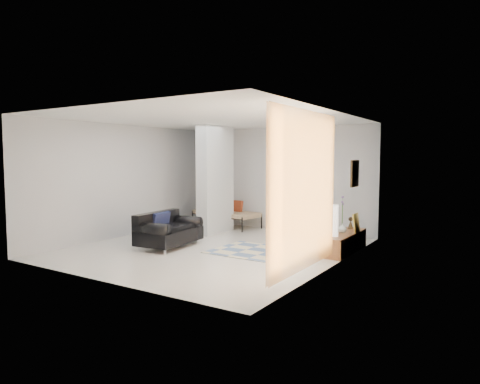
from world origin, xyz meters
The scene contains 17 objects.
floor centered at (0.00, 0.00, 0.00)m, with size 6.00×6.00×0.00m, color silver.
ceiling centered at (0.00, 0.00, 2.80)m, with size 6.00×6.00×0.00m, color white.
wall_back centered at (0.00, 3.00, 1.40)m, with size 6.00×6.00×0.00m, color #B4B6B9.
wall_front centered at (0.00, -3.00, 1.40)m, with size 6.00×6.00×0.00m, color #B4B6B9.
wall_left centered at (-2.75, 0.00, 1.40)m, with size 6.00×6.00×0.00m, color #B4B6B9.
wall_right centered at (2.75, 0.00, 1.40)m, with size 6.00×6.00×0.00m, color #B4B6B9.
partition_column centered at (-1.10, 1.60, 1.40)m, with size 0.35×1.20×2.80m, color #B7BDBE.
hallway_door centered at (-2.10, 2.96, 1.02)m, with size 0.85×0.06×2.04m, color silver.
curtain centered at (2.67, -1.15, 1.45)m, with size 2.55×2.55×0.00m, color gold.
wall_art centered at (2.72, 1.18, 1.65)m, with size 0.04×0.45×0.55m, color #38240F.
media_console centered at (2.52, 1.18, 0.21)m, with size 0.45×1.69×0.80m.
loveseat centered at (-0.98, -0.41, 0.36)m, with size 1.01×1.57×0.76m.
daybed centered at (-1.47, 2.62, 0.41)m, with size 2.11×1.17×0.77m.
area_rug centered at (1.17, 0.20, 0.01)m, with size 2.23×1.49×0.01m, color beige.
cylinder_lamp centered at (2.50, 0.70, 0.72)m, with size 0.12×0.12×0.63m, color silver.
bronze_figurine centered at (2.47, 1.75, 0.53)m, with size 0.13×0.13×0.26m, color #302315, non-canonical shape.
vase centered at (2.47, 1.20, 0.50)m, with size 0.19×0.19×0.19m, color white.
Camera 1 is at (5.44, -7.46, 1.97)m, focal length 32.00 mm.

